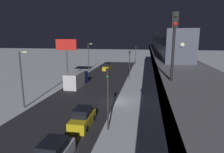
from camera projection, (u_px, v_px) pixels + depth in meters
ground_plane at (116, 101)px, 29.01m from camera, size 240.00×240.00×0.00m
avenue_asphalt at (81, 99)px, 29.96m from camera, size 11.00×90.07×0.01m
elevated_railway at (170, 63)px, 26.57m from camera, size 5.00×90.07×6.80m
subway_train at (161, 40)px, 44.72m from camera, size 2.94×55.47×3.40m
rail_signal at (174, 35)px, 11.16m from camera, size 0.36×0.41×4.00m
sedan_yellow at (83, 119)px, 20.84m from camera, size 1.91×4.49×1.97m
sedan_yellow_2 at (107, 67)px, 56.08m from camera, size 1.80×4.77×1.97m
box_truck at (77, 79)px, 37.38m from camera, size 2.40×7.40×2.80m
traffic_light_near at (108, 91)px, 19.15m from camera, size 0.32×0.44×6.40m
traffic_light_mid at (130, 61)px, 42.81m from camera, size 0.32×0.44×6.40m
traffic_light_far at (136, 52)px, 66.47m from camera, size 0.32×0.44×6.40m
commercial_billboard at (66, 49)px, 43.08m from camera, size 4.80×0.36×8.90m
street_lamp_near at (23, 73)px, 25.21m from camera, size 1.35×0.44×7.65m
street_lamp_far at (89, 54)px, 54.15m from camera, size 1.35×0.44×7.65m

